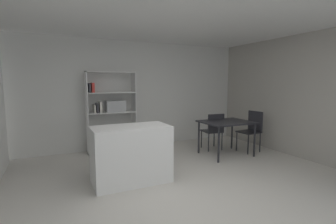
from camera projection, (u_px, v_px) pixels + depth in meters
ground_plane at (188, 198)px, 3.56m from camera, size 8.88×8.88×0.00m
ceiling_slab at (190, 1)px, 3.24m from camera, size 6.46×6.41×0.06m
back_partition at (126, 95)px, 6.25m from camera, size 6.46×0.06×2.68m
right_partition_gray at (334, 99)px, 4.76m from camera, size 0.06×6.41×2.68m
kitchen_island at (131, 154)px, 4.10m from camera, size 1.25×0.66×0.94m
open_bookshelf at (110, 112)px, 5.83m from camera, size 1.13×0.38×1.90m
dining_table at (226, 125)px, 5.60m from camera, size 1.09×0.88×0.77m
dining_chair_window_side at (252, 128)px, 5.94m from camera, size 0.48×0.45×0.96m
dining_chair_far at (214, 128)px, 6.03m from camera, size 0.47×0.49×0.90m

